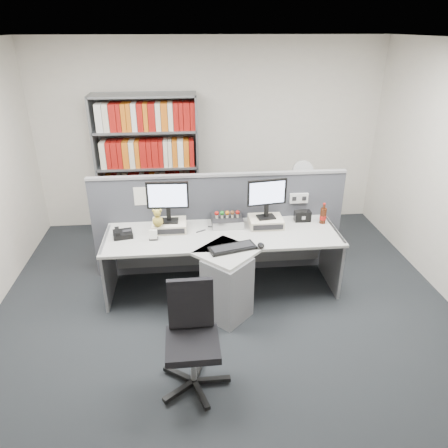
{
  "coord_description": "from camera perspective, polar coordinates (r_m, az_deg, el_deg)",
  "views": [
    {
      "loc": [
        -0.38,
        -3.3,
        2.81
      ],
      "look_at": [
        0.0,
        0.65,
        0.92
      ],
      "focal_mm": 33.53,
      "sensor_mm": 36.0,
      "label": 1
    }
  ],
  "objects": [
    {
      "name": "monitor_riser_left",
      "position": [
        4.74,
        -7.45,
        -0.24
      ],
      "size": [
        0.38,
        0.31,
        0.1
      ],
      "color": "beige",
      "rests_on": "desk"
    },
    {
      "name": "speaker",
      "position": [
        5.0,
        10.65,
        1.08
      ],
      "size": [
        0.19,
        0.1,
        0.12
      ],
      "primitive_type": "cube",
      "color": "black",
      "rests_on": "desk"
    },
    {
      "name": "shelving_unit",
      "position": [
        6.05,
        -10.25,
        7.43
      ],
      "size": [
        1.41,
        0.4,
        2.0
      ],
      "color": "slate",
      "rests_on": "ground"
    },
    {
      "name": "desk_fan",
      "position": [
        5.81,
        10.64,
        6.85
      ],
      "size": [
        0.28,
        0.17,
        0.47
      ],
      "color": "white",
      "rests_on": "filing_cabinet"
    },
    {
      "name": "desk",
      "position": [
        4.56,
        0.07,
        -5.56
      ],
      "size": [
        2.6,
        1.2,
        0.72
      ],
      "color": "#B2B1AB",
      "rests_on": "ground"
    },
    {
      "name": "ground",
      "position": [
        4.35,
        0.85,
        -14.77
      ],
      "size": [
        5.5,
        5.5,
        0.0
      ],
      "primitive_type": "plane",
      "color": "#25282C",
      "rests_on": "ground"
    },
    {
      "name": "room_shell",
      "position": [
        3.47,
        1.04,
        8.41
      ],
      "size": [
        5.04,
        5.54,
        2.72
      ],
      "color": "silver",
      "rests_on": "ground"
    },
    {
      "name": "monitor_right",
      "position": [
        4.69,
        5.88,
        3.9
      ],
      "size": [
        0.45,
        0.17,
        0.46
      ],
      "color": "black",
      "rests_on": "monitor_riser_right"
    },
    {
      "name": "filing_cabinet",
      "position": [
        6.05,
        10.16,
        1.06
      ],
      "size": [
        0.45,
        0.61,
        0.7
      ],
      "color": "slate",
      "rests_on": "ground"
    },
    {
      "name": "plush_toy",
      "position": [
        4.6,
        -9.04,
        0.68
      ],
      "size": [
        0.12,
        0.12,
        0.2
      ],
      "color": "#A59137",
      "rests_on": "monitor_riser_left"
    },
    {
      "name": "desktop_pc",
      "position": [
        4.83,
        0.42,
        0.45
      ],
      "size": [
        0.35,
        0.32,
        0.09
      ],
      "color": "black",
      "rests_on": "desk"
    },
    {
      "name": "monitor_riser_right",
      "position": [
        4.82,
        5.72,
        0.31
      ],
      "size": [
        0.38,
        0.31,
        0.1
      ],
      "color": "beige",
      "rests_on": "desk"
    },
    {
      "name": "mouse",
      "position": [
        4.36,
        5.06,
        -2.92
      ],
      "size": [
        0.07,
        0.11,
        0.04
      ],
      "primitive_type": "ellipsoid",
      "color": "black",
      "rests_on": "desk"
    },
    {
      "name": "monitor_left",
      "position": [
        4.61,
        -7.68,
        3.48
      ],
      "size": [
        0.46,
        0.16,
        0.47
      ],
      "color": "black",
      "rests_on": "monitor_riser_left"
    },
    {
      "name": "desk_calendar",
      "position": [
        4.55,
        -9.62,
        -1.55
      ],
      "size": [
        0.09,
        0.07,
        0.11
      ],
      "color": "black",
      "rests_on": "desk"
    },
    {
      "name": "office_chair",
      "position": [
        3.59,
        -4.38,
        -14.75
      ],
      "size": [
        0.59,
        0.61,
        0.92
      ],
      "color": "silver",
      "rests_on": "ground"
    },
    {
      "name": "keyboard",
      "position": [
        4.31,
        1.15,
        -3.27
      ],
      "size": [
        0.52,
        0.31,
        0.03
      ],
      "color": "black",
      "rests_on": "desk"
    },
    {
      "name": "partition",
      "position": [
        5.05,
        -0.6,
        0.13
      ],
      "size": [
        3.0,
        0.08,
        1.27
      ],
      "color": "#474850",
      "rests_on": "ground"
    },
    {
      "name": "desk_phone",
      "position": [
        4.69,
        -13.69,
        -1.3
      ],
      "size": [
        0.24,
        0.22,
        0.09
      ],
      "color": "black",
      "rests_on": "desk"
    },
    {
      "name": "cola_bottle",
      "position": [
        4.98,
        13.36,
        1.11
      ],
      "size": [
        0.08,
        0.08,
        0.25
      ],
      "color": "#3F190A",
      "rests_on": "desk"
    },
    {
      "name": "figurines",
      "position": [
        4.77,
        0.44,
        1.44
      ],
      "size": [
        0.29,
        0.05,
        0.09
      ],
      "color": "beige",
      "rests_on": "desktop_pc"
    }
  ]
}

